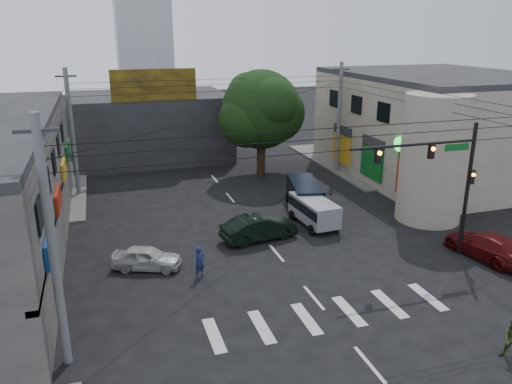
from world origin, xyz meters
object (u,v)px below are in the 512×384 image
street_tree (261,110)px  utility_pole_near_left (52,247)px  utility_pole_far_left (72,134)px  silver_minivan (314,213)px  navy_van (304,196)px  utility_pole_far_right (339,119)px  dark_sedan (259,228)px  traffic_gantry (443,171)px  maroon_sedan (487,246)px  traffic_officer (200,262)px  white_compact (147,258)px

street_tree → utility_pole_near_left: 25.95m
street_tree → utility_pole_far_left: bearing=-176.1°
utility_pole_far_left → silver_minivan: utility_pole_far_left is taller
street_tree → navy_van: 9.93m
navy_van → utility_pole_far_right: bearing=-26.4°
utility_pole_far_left → navy_van: 17.07m
dark_sedan → navy_van: size_ratio=0.94×
utility_pole_near_left → utility_pole_far_right: bearing=44.3°
traffic_gantry → navy_van: traffic_gantry is taller
utility_pole_near_left → navy_van: utility_pole_near_left is taller
utility_pole_near_left → dark_sedan: bearing=40.2°
traffic_gantry → utility_pole_near_left: (-18.32, -3.50, -0.23)m
street_tree → maroon_sedan: size_ratio=1.71×
utility_pole_near_left → maroon_sedan: (21.00, 2.60, -3.90)m
utility_pole_near_left → utility_pole_far_right: same height
utility_pole_far_left → traffic_officer: utility_pole_far_left is taller
utility_pole_far_left → maroon_sedan: (21.00, -17.90, -3.90)m
utility_pole_near_left → maroon_sedan: 21.52m
utility_pole_near_left → traffic_officer: bearing=40.2°
utility_pole_near_left → maroon_sedan: utility_pole_near_left is taller
utility_pole_far_right → navy_van: 10.68m
street_tree → silver_minivan: size_ratio=2.14×
traffic_gantry → maroon_sedan: bearing=-18.5°
white_compact → silver_minivan: bearing=-53.5°
utility_pole_far_right → silver_minivan: utility_pole_far_right is taller
traffic_gantry → utility_pole_far_right: size_ratio=0.78×
street_tree → traffic_gantry: bearing=-78.0°
utility_pole_far_right → dark_sedan: bearing=-132.3°
dark_sedan → silver_minivan: (3.93, 1.08, 0.12)m
utility_pole_near_left → utility_pole_far_left: size_ratio=1.00×
utility_pole_far_left → utility_pole_far_right: (21.00, 0.00, 0.00)m
street_tree → navy_van: bearing=-88.6°
street_tree → traffic_officer: size_ratio=5.43×
dark_sedan → white_compact: size_ratio=1.23×
utility_pole_far_left → white_compact: utility_pole_far_left is taller
traffic_gantry → maroon_sedan: traffic_gantry is taller
utility_pole_far_left → silver_minivan: size_ratio=2.27×
silver_minivan → navy_van: navy_van is taller
utility_pole_far_left → dark_sedan: bearing=-49.5°
navy_van → traffic_officer: 11.62m
utility_pole_far_left → traffic_officer: (5.96, -15.46, -3.80)m
maroon_sedan → traffic_officer: traffic_officer is taller
street_tree → traffic_officer: (-8.54, -16.46, -4.67)m
white_compact → maroon_sedan: maroon_sedan is taller
traffic_gantry → white_compact: size_ratio=1.91×
street_tree → white_compact: (-10.93, -14.72, -4.88)m
maroon_sedan → silver_minivan: bearing=-54.8°
utility_pole_near_left → dark_sedan: size_ratio=1.98×
traffic_gantry → white_compact: traffic_gantry is taller
utility_pole_near_left → white_compact: bearing=62.3°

